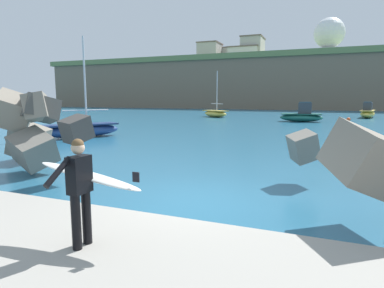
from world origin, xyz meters
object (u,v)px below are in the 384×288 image
boat_near_left (215,113)px  radar_dome (329,37)px  surfer_with_board (83,183)px  boat_near_right (81,130)px  station_building_west (253,50)px  mooring_buoy_inner (348,119)px  station_building_central (230,56)px  boat_near_centre (368,113)px  station_building_east (210,53)px  boat_mid_left (302,116)px  station_building_annex (245,54)px

boat_near_left → radar_dome: (14.07, 51.27, 17.45)m
surfer_with_board → radar_dome: (4.47, 88.75, 16.68)m
boat_near_right → station_building_west: size_ratio=0.84×
mooring_buoy_inner → radar_dome: (-1.92, 53.46, 17.74)m
mooring_buoy_inner → station_building_central: bearing=117.3°
boat_near_centre → mooring_buoy_inner: 8.40m
surfer_with_board → mooring_buoy_inner: (6.39, 35.30, -1.06)m
radar_dome → boat_near_centre: bearing=-84.1°
station_building_east → surfer_with_board: bearing=-72.7°
boat_mid_left → station_building_west: (-16.35, 53.72, 14.82)m
boat_near_left → boat_mid_left: boat_near_left is taller
station_building_east → boat_mid_left: bearing=-61.7°
mooring_buoy_inner → station_building_central: station_building_central is taller
boat_near_right → radar_dome: (15.65, 75.68, 17.44)m
radar_dome → station_building_east: size_ratio=1.54×
radar_dome → station_building_west: 19.44m
boat_near_right → station_building_west: station_building_west is taller
mooring_buoy_inner → radar_dome: size_ratio=0.04×
station_building_central → station_building_annex: 7.99m
mooring_buoy_inner → station_building_west: station_building_west is taller
boat_near_centre → boat_mid_left: (-7.51, -10.10, -0.01)m
boat_mid_left → station_building_east: station_building_east is taller
station_building_east → station_building_annex: (9.97, -0.04, -0.85)m
boat_near_left → boat_near_right: size_ratio=0.92×
boat_near_centre → station_building_annex: (-25.77, 42.28, 13.46)m
surfer_with_board → boat_near_centre: 44.18m
boat_near_right → station_building_central: (-11.16, 77.99, 14.06)m
boat_near_left → boat_near_centre: (18.74, 5.74, 0.17)m
mooring_buoy_inner → station_building_annex: station_building_annex is taller
surfer_with_board → boat_near_left: size_ratio=0.35×
surfer_with_board → station_building_annex: 88.04m
boat_near_right → station_building_east: bearing=102.0°
station_building_west → station_building_central: station_building_west is taller
radar_dome → station_building_central: 27.12m
radar_dome → station_building_annex: (-21.10, -3.26, -3.82)m
boat_near_left → boat_mid_left: bearing=-21.2°
station_building_west → station_building_annex: station_building_west is taller
station_building_east → station_building_west: bearing=6.2°
boat_near_left → station_building_west: size_ratio=0.78×
boat_near_left → boat_near_right: bearing=-93.7°
surfer_with_board → station_building_central: 94.71m
boat_near_left → station_building_annex: 50.41m
boat_near_left → radar_dome: size_ratio=0.58×
boat_near_left → station_building_central: 56.85m
station_building_west → radar_dome: bearing=5.7°
station_building_central → station_building_east: (-4.27, -5.53, 0.42)m
boat_mid_left → radar_dome: 58.33m
mooring_buoy_inner → boat_near_right: bearing=-128.3°
boat_mid_left → station_building_annex: station_building_annex is taller
boat_near_right → boat_mid_left: size_ratio=1.42×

